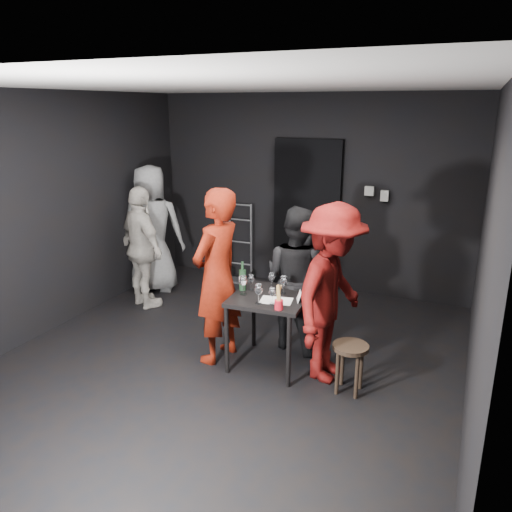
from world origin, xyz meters
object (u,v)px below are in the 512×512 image
at_px(stool, 350,355).
at_px(man_maroon, 332,282).
at_px(server_red, 217,260).
at_px(woman_black, 297,276).
at_px(hand_truck, 240,266).
at_px(bystander_grey, 151,218).
at_px(bystander_cream, 142,245).
at_px(wine_bottle, 243,279).
at_px(tasting_table, 270,305).
at_px(breadstick_cup, 279,298).

relative_size(stool, man_maroon, 0.24).
xyz_separation_m(server_red, woman_black, (0.64, 0.58, -0.26)).
bearing_deg(server_red, stool, 95.27).
relative_size(hand_truck, bystander_grey, 0.56).
bearing_deg(man_maroon, bystander_cream, 82.16).
bearing_deg(woman_black, wine_bottle, 65.10).
height_order(man_maroon, wine_bottle, man_maroon).
bearing_deg(bystander_cream, server_red, 177.84).
relative_size(bystander_cream, wine_bottle, 5.58).
relative_size(server_red, wine_bottle, 7.16).
xyz_separation_m(hand_truck, tasting_table, (1.39, -2.19, 0.44)).
bearing_deg(server_red, tasting_table, 107.15).
relative_size(bystander_cream, bystander_grey, 0.79).
distance_m(hand_truck, wine_bottle, 2.50).
distance_m(woman_black, man_maroon, 0.72).
bearing_deg(wine_bottle, breadstick_cup, -31.41).
height_order(bystander_cream, breadstick_cup, bystander_cream).
height_order(woman_black, breadstick_cup, woman_black).
relative_size(wine_bottle, breadstick_cup, 1.20).
xyz_separation_m(hand_truck, stool, (2.25, -2.36, 0.15)).
distance_m(server_red, man_maroon, 1.16).
xyz_separation_m(man_maroon, bystander_grey, (-2.92, 1.30, 0.07)).
bearing_deg(woman_black, tasting_table, 94.76).
distance_m(stool, man_maroon, 0.68).
bearing_deg(bystander_cream, breadstick_cup, -178.10).
height_order(stool, wine_bottle, wine_bottle).
relative_size(tasting_table, man_maroon, 0.39).
height_order(server_red, bystander_cream, server_red).
height_order(hand_truck, server_red, server_red).
bearing_deg(bystander_grey, server_red, 119.09).
bearing_deg(server_red, breadstick_cup, 83.50).
bearing_deg(bystander_cream, woman_black, -160.33).
bearing_deg(breadstick_cup, stool, 9.87).
bearing_deg(hand_truck, server_red, -71.22).
bearing_deg(hand_truck, tasting_table, -59.31).
height_order(server_red, man_maroon, server_red).
xyz_separation_m(bystander_grey, breadstick_cup, (2.51, -1.61, -0.19)).
height_order(man_maroon, bystander_cream, man_maroon).
bearing_deg(man_maroon, woman_black, 54.62).
bearing_deg(tasting_table, man_maroon, 2.17).
bearing_deg(breadstick_cup, hand_truck, 122.74).
xyz_separation_m(tasting_table, bystander_cream, (-2.08, 0.77, 0.18)).
xyz_separation_m(man_maroon, bystander_cream, (-2.69, 0.75, -0.15)).
bearing_deg(stool, man_maroon, 141.94).
bearing_deg(server_red, woman_black, 141.21).
bearing_deg(wine_bottle, tasting_table, -5.10).
bearing_deg(bystander_grey, breadstick_cup, 124.85).
relative_size(stool, woman_black, 0.29).
bearing_deg(man_maroon, hand_truck, 50.44).
bearing_deg(wine_bottle, server_red, -156.01).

